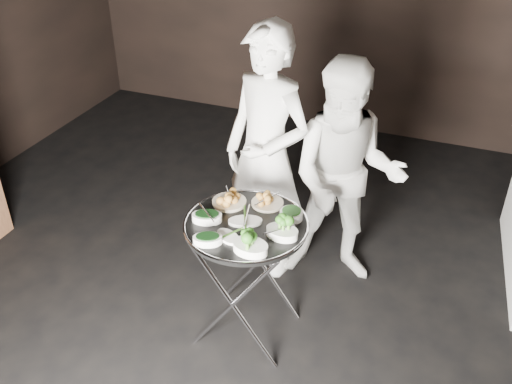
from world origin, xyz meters
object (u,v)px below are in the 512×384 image
at_px(tray_stand, 247,274).
at_px(serving_tray, 246,225).
at_px(waiter_right, 346,177).
at_px(waiter_left, 267,156).

bearing_deg(tray_stand, serving_tray, 100.62).
distance_m(serving_tray, waiter_right, 0.85).
height_order(tray_stand, serving_tray, serving_tray).
height_order(tray_stand, waiter_right, waiter_right).
bearing_deg(serving_tray, waiter_right, 63.09).
relative_size(tray_stand, waiter_right, 0.51).
bearing_deg(tray_stand, waiter_left, 101.29).
bearing_deg(serving_tray, waiter_left, 101.29).
xyz_separation_m(tray_stand, serving_tray, (-0.00, 0.00, 0.36)).
distance_m(serving_tray, waiter_left, 0.71).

